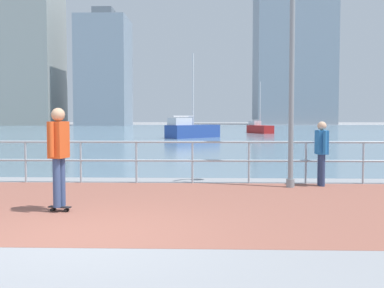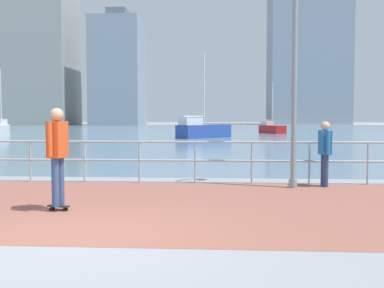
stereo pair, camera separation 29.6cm
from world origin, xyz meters
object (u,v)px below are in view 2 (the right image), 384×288
object	(u,v)px
sailboat_navy	(202,130)
bystander	(325,149)
skateboarder	(57,149)
sailboat_gray	(2,128)
sailboat_teal	(271,128)
lamppost	(296,54)

from	to	relation	value
sailboat_navy	bystander	bearing A→B (deg)	-81.31
skateboarder	bystander	bearing A→B (deg)	30.92
bystander	sailboat_navy	xyz separation A→B (m)	(-3.96, 25.88, -0.25)
skateboarder	sailboat_navy	size ratio (longest dim) A/B	0.27
sailboat_gray	sailboat_teal	bearing A→B (deg)	12.74
sailboat_gray	sailboat_navy	xyz separation A→B (m)	(19.22, -5.28, 0.06)
lamppost	bystander	bearing A→B (deg)	7.78
sailboat_navy	sailboat_teal	distance (m)	13.00
skateboarder	sailboat_gray	bearing A→B (deg)	117.52
sailboat_gray	bystander	bearing A→B (deg)	-53.35
sailboat_gray	lamppost	bearing A→B (deg)	-54.31
skateboarder	sailboat_teal	xyz separation A→B (m)	(8.05, 40.19, -0.58)
lamppost	bystander	distance (m)	2.32
bystander	sailboat_gray	distance (m)	38.83
lamppost	sailboat_navy	xyz separation A→B (m)	(-3.23, 25.98, -2.46)
sailboat_navy	sailboat_teal	world-z (taller)	sailboat_navy
lamppost	skateboarder	bearing A→B (deg)	-146.07
sailboat_navy	sailboat_teal	bearing A→B (deg)	58.95
bystander	sailboat_teal	bearing A→B (deg)	85.75
skateboarder	bystander	distance (m)	6.18
sailboat_gray	sailboat_teal	distance (m)	26.59
skateboarder	sailboat_gray	distance (m)	38.71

